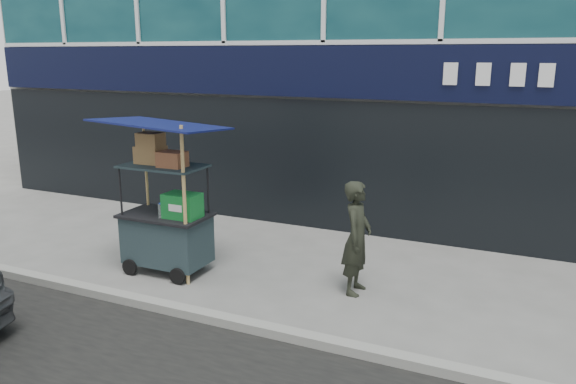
% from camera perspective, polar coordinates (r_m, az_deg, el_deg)
% --- Properties ---
extents(ground, '(80.00, 80.00, 0.00)m').
position_cam_1_polar(ground, '(7.38, -7.91, -12.08)').
color(ground, '#63625E').
rests_on(ground, ground).
extents(curb, '(80.00, 0.18, 0.12)m').
position_cam_1_polar(curb, '(7.21, -8.80, -12.26)').
color(curb, gray).
rests_on(curb, ground).
extents(vendor_cart, '(1.73, 1.22, 2.33)m').
position_cam_1_polar(vendor_cart, '(8.53, -12.21, -2.75)').
color(vendor_cart, '#19272C').
rests_on(vendor_cart, ground).
extents(vendor_man, '(0.39, 0.59, 1.57)m').
position_cam_1_polar(vendor_man, '(7.69, 7.02, -4.64)').
color(vendor_man, black).
rests_on(vendor_man, ground).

